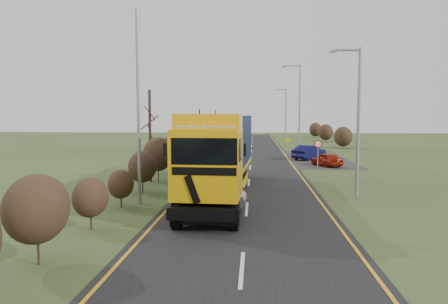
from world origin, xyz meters
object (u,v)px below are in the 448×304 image
streetlight_near (357,117)px  speed_sign (318,149)px  lorry (220,149)px  car_red_hatchback (327,159)px  car_blue_sedan (309,152)px

streetlight_near → speed_sign: 13.12m
lorry → streetlight_near: (7.24, -0.36, 1.80)m
car_red_hatchback → car_blue_sedan: car_blue_sedan is taller
streetlight_near → car_blue_sedan: bearing=89.9°
lorry → car_red_hatchback: size_ratio=4.73×
car_red_hatchback → streetlight_near: (-0.83, -14.25, 3.75)m
lorry → car_red_hatchback: lorry is taller
car_blue_sedan → streetlight_near: bearing=127.2°
car_blue_sedan → speed_sign: speed_sign is taller
streetlight_near → speed_sign: (-0.13, 12.84, -2.70)m
car_red_hatchback → speed_sign: size_ratio=1.46×
car_red_hatchback → lorry: bearing=36.6°
lorry → car_red_hatchback: (8.07, 13.90, -1.96)m
lorry → speed_sign: lorry is taller
streetlight_near → lorry: bearing=177.2°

